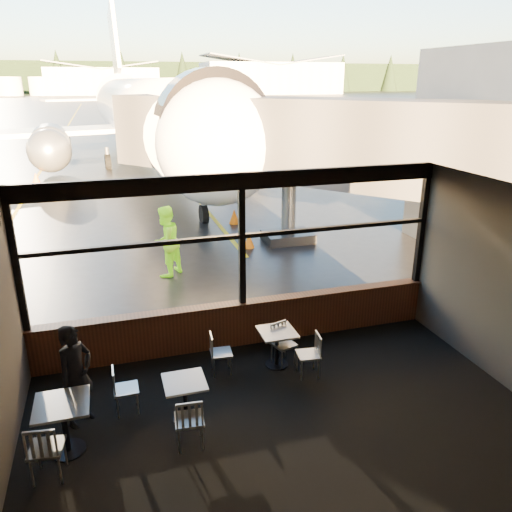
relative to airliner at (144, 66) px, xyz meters
name	(u,v)px	position (x,y,z in m)	size (l,w,h in m)	color
ground_plane	(108,102)	(-0.35, 98.03, -5.81)	(520.00, 520.00, 0.00)	black
carpet_floor	(296,438)	(-0.35, -24.97, -5.80)	(8.00, 6.00, 0.01)	black
ceiling	(303,213)	(-0.35, -24.97, -2.31)	(8.00, 6.00, 0.04)	#38332D
wall_back	(431,500)	(-0.35, -27.97, -4.06)	(8.00, 0.04, 3.50)	#4B433C
window_sill	(243,324)	(-0.35, -21.97, -5.36)	(8.00, 0.28, 0.90)	#4D2717
window_header	(241,181)	(-0.35, -21.97, -2.46)	(8.00, 0.18, 0.30)	black
mullion_left	(15,262)	(-4.30, -21.97, -3.61)	(0.12, 0.12, 2.60)	black
mullion_centre	(242,241)	(-0.35, -21.97, -3.61)	(0.12, 0.12, 2.60)	black
mullion_right	(422,225)	(3.60, -21.97, -3.61)	(0.12, 0.12, 2.60)	black
window_transom	(242,236)	(-0.35, -21.97, -3.51)	(8.00, 0.10, 0.08)	black
airliner	(144,66)	(0.00, 0.00, 0.00)	(31.67, 38.01, 11.61)	white
jet_bridge	(307,168)	(3.25, -16.47, -3.27)	(9.50, 11.61, 5.07)	#272729
cafe_table_near	(277,348)	(0.05, -22.95, -5.45)	(0.66, 0.66, 0.72)	#A29D95
cafe_table_mid	(185,400)	(-1.85, -24.04, -5.45)	(0.64, 0.64, 0.71)	#A49E96
cafe_table_left	(65,428)	(-3.60, -24.26, -5.40)	(0.75, 0.75, 0.82)	#ADA89F
chair_near_e	(308,355)	(0.48, -23.42, -5.40)	(0.45, 0.45, 0.82)	beige
chair_near_w	(221,353)	(-1.00, -22.88, -5.41)	(0.44, 0.44, 0.80)	#B1ADA0
chair_near_n	(284,345)	(0.19, -22.93, -5.40)	(0.44, 0.44, 0.81)	#ABA69B
chair_mid_s	(189,420)	(-1.88, -24.63, -5.37)	(0.47, 0.47, 0.87)	#B3AEA2
chair_mid_w	(126,389)	(-2.72, -23.54, -5.40)	(0.44, 0.44, 0.80)	beige
chair_left_s	(47,449)	(-3.81, -24.70, -5.35)	(0.50, 0.50, 0.91)	#BBB6A9
passenger	(76,376)	(-3.43, -23.61, -4.97)	(0.61, 0.40, 1.67)	black
ground_crew	(166,241)	(-1.32, -17.71, -4.84)	(0.94, 0.73, 1.94)	#BFF219
cone_nose	(234,216)	(1.75, -13.18, -5.53)	(0.39, 0.39, 0.55)	#FD6208
cone_wing	(36,178)	(-6.16, -2.80, -5.53)	(0.40, 0.40, 0.55)	#EE4A07
hangar_mid	(103,80)	(-0.35, 163.03, -0.81)	(38.00, 15.00, 10.00)	silver
hangar_right	(271,77)	(59.65, 156.03, 0.19)	(50.00, 20.00, 12.00)	silver
fuel_tank_a	(9,86)	(-30.35, 160.03, -2.81)	(8.00, 8.00, 6.00)	silver
fuel_tank_b	(42,86)	(-20.35, 160.03, -2.81)	(8.00, 8.00, 6.00)	silver
fuel_tank_c	(73,86)	(-10.35, 160.03, -2.81)	(8.00, 8.00, 6.00)	silver
treeline	(102,77)	(-0.35, 188.03, 0.19)	(360.00, 3.00, 12.00)	black
cone_extra	(249,240)	(1.49, -16.07, -5.56)	(0.35, 0.35, 0.48)	#D75306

